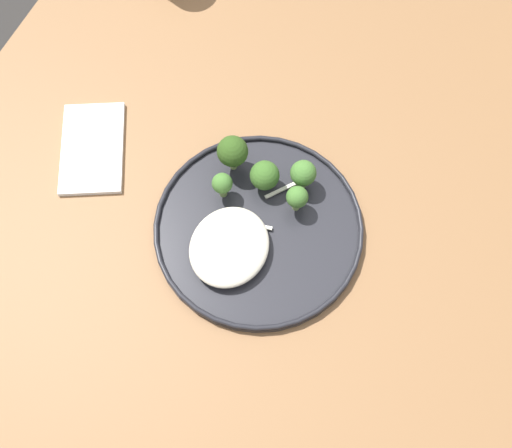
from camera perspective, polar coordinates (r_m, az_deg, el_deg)
ground at (r=1.58m, az=0.53°, el=-9.98°), size 6.00×6.00×0.00m
wooden_dining_table at (r=0.95m, az=0.87°, el=-1.03°), size 1.40×1.00×0.74m
dinner_plate at (r=0.86m, az=-0.00°, el=-0.30°), size 0.29×0.29×0.02m
noodle_bed at (r=0.83m, az=-2.48°, el=-2.10°), size 0.12×0.11×0.03m
seared_scallop_half_hidden at (r=0.83m, az=-2.31°, el=-2.14°), size 0.03×0.03×0.02m
seared_scallop_tiny_bay at (r=0.84m, az=-3.41°, el=-0.41°), size 0.02×0.02×0.01m
seared_scallop_center_golden at (r=0.84m, az=-0.96°, el=-0.97°), size 0.03×0.03×0.01m
seared_scallop_right_edge at (r=0.82m, az=-2.48°, el=-3.95°), size 0.03×0.03×0.01m
broccoli_floret_small_sprig at (r=0.86m, az=-2.17°, el=6.67°), size 0.04×0.04×0.07m
broccoli_floret_center_pile at (r=0.85m, az=-2.99°, el=3.96°), size 0.03×0.03×0.05m
broccoli_floret_split_head at (r=0.86m, az=0.80°, el=4.47°), size 0.04×0.04×0.05m
broccoli_floret_front_edge at (r=0.86m, az=4.37°, el=4.64°), size 0.04×0.04×0.05m
broccoli_floret_right_tilted at (r=0.84m, az=3.81°, el=2.45°), size 0.03×0.03×0.05m
onion_sliver_pale_crescent at (r=0.88m, az=2.56°, el=3.26°), size 0.05×0.04×0.00m
onion_sliver_long_sliver at (r=0.85m, az=-0.18°, el=-0.09°), size 0.01×0.05×0.00m
folded_napkin at (r=0.95m, az=-14.82°, el=6.77°), size 0.17×0.15×0.01m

